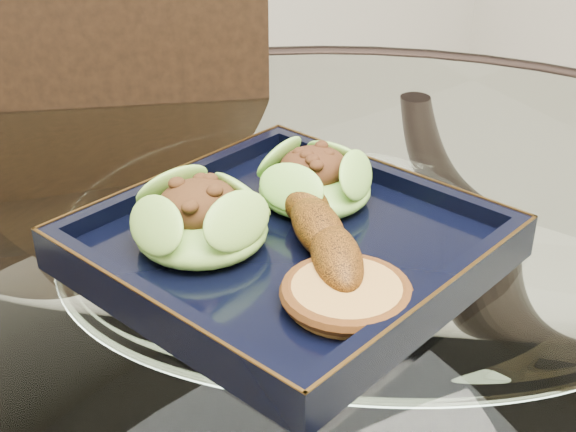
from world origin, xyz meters
TOP-DOWN VIEW (x-y plane):
  - dining_chair at (-0.08, 0.34)m, footprint 0.51×0.51m
  - navy_plate at (-0.03, 0.04)m, footprint 0.34×0.34m
  - lettuce_wrap_left at (-0.09, 0.07)m, footprint 0.12×0.12m
  - lettuce_wrap_right at (0.02, 0.08)m, footprint 0.10×0.10m
  - roasted_plantain at (-0.02, 0.02)m, footprint 0.08×0.17m
  - crumb_patty at (-0.04, -0.05)m, footprint 0.08×0.08m

SIDE VIEW (x-z plane):
  - dining_chair at x=-0.08m, z-range 0.05..0.96m
  - navy_plate at x=-0.03m, z-range 0.76..0.78m
  - crumb_patty at x=-0.04m, z-range 0.78..0.80m
  - roasted_plantain at x=-0.02m, z-range 0.78..0.81m
  - lettuce_wrap_right at x=0.02m, z-range 0.78..0.82m
  - lettuce_wrap_left at x=-0.09m, z-range 0.78..0.82m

